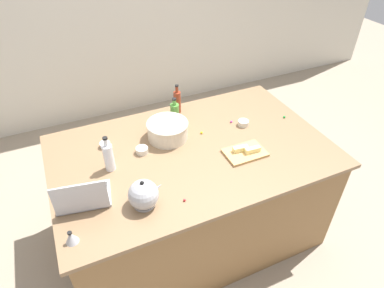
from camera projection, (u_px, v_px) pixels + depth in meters
name	position (u px, v px, depth m)	size (l,w,h in m)	color
ground_plane	(192.00, 229.00, 2.92)	(12.00, 12.00, 0.00)	gray
wall_back	(111.00, 8.00, 3.70)	(8.00, 0.10, 2.60)	beige
island_counter	(192.00, 193.00, 2.64)	(1.96, 1.23, 0.90)	olive
laptop	(83.00, 197.00, 1.94)	(0.34, 0.28, 0.22)	#B7B7BC
mixing_bowl_large	(168.00, 130.00, 2.43)	(0.31, 0.31, 0.13)	beige
bottle_soy	(177.00, 101.00, 2.69)	(0.06, 0.06, 0.25)	maroon
bottle_vinegar	(109.00, 157.00, 2.14)	(0.07, 0.07, 0.26)	white
bottle_olive	(175.00, 112.00, 2.60)	(0.07, 0.07, 0.21)	#4C8C38
kettle	(144.00, 195.00, 1.91)	(0.21, 0.18, 0.20)	#ADADB2
cutting_board	(245.00, 153.00, 2.32)	(0.28, 0.19, 0.02)	tan
butter_stick_left	(253.00, 150.00, 2.30)	(0.11, 0.04, 0.04)	#F4E58C
butter_stick_right	(241.00, 149.00, 2.31)	(0.11, 0.04, 0.04)	#F4E58C
ramekin_small	(243.00, 123.00, 2.59)	(0.08, 0.08, 0.04)	beige
ramekin_medium	(142.00, 150.00, 2.32)	(0.09, 0.09, 0.04)	beige
ramekin_wide	(105.00, 145.00, 2.37)	(0.07, 0.07, 0.04)	white
kitchen_timer	(71.00, 237.00, 1.73)	(0.07, 0.07, 0.08)	#B2B2B7
candy_0	(185.00, 200.00, 1.97)	(0.02, 0.02, 0.02)	red
candy_1	(284.00, 117.00, 2.68)	(0.02, 0.02, 0.02)	green
candy_2	(231.00, 122.00, 2.62)	(0.02, 0.02, 0.02)	#CC3399
candy_3	(202.00, 133.00, 2.51)	(0.02, 0.02, 0.02)	yellow
candy_4	(75.00, 204.00, 1.94)	(0.02, 0.02, 0.02)	green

